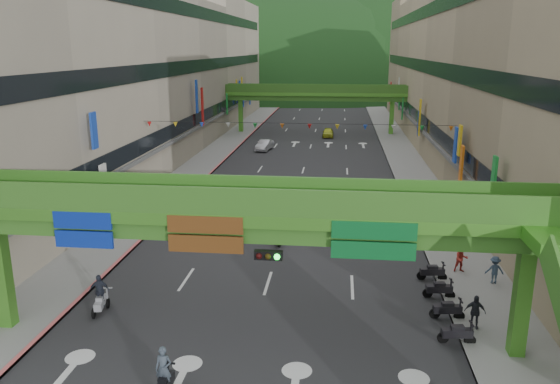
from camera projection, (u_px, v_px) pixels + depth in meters
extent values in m
cube|color=#28282B|center=(309.00, 152.00, 65.79)|extent=(18.00, 140.00, 0.02)
cube|color=gray|center=(219.00, 150.00, 66.93)|extent=(4.00, 140.00, 0.15)
cube|color=gray|center=(402.00, 154.00, 64.61)|extent=(4.00, 140.00, 0.15)
cube|color=#CC5959|center=(235.00, 150.00, 66.73)|extent=(0.20, 140.00, 0.18)
cube|color=gray|center=(385.00, 153.00, 64.81)|extent=(0.20, 140.00, 0.18)
cube|color=#9E937F|center=(152.00, 71.00, 65.35)|extent=(12.00, 95.00, 19.00)
cube|color=black|center=(203.00, 116.00, 66.08)|extent=(0.08, 90.25, 1.40)
cube|color=black|center=(201.00, 65.00, 64.53)|extent=(0.08, 90.25, 1.40)
cube|color=black|center=(199.00, 12.00, 62.99)|extent=(0.08, 90.25, 1.40)
cube|color=gray|center=(479.00, 73.00, 61.35)|extent=(12.00, 95.00, 19.00)
cube|color=black|center=(421.00, 119.00, 63.35)|extent=(0.08, 90.25, 1.40)
cube|color=black|center=(424.00, 66.00, 61.81)|extent=(0.08, 90.25, 1.40)
cube|color=black|center=(428.00, 11.00, 60.27)|extent=(0.08, 90.25, 1.40)
cube|color=#4C9E2D|center=(248.00, 214.00, 22.05)|extent=(28.00, 2.20, 0.50)
cube|color=#387223|center=(248.00, 228.00, 22.20)|extent=(28.00, 1.76, 0.70)
cube|color=#4C9E2D|center=(3.00, 278.00, 24.06)|extent=(0.60, 0.60, 4.80)
cube|color=#4C9E2D|center=(521.00, 303.00, 21.75)|extent=(0.60, 0.60, 4.80)
cube|color=#387223|center=(243.00, 202.00, 20.84)|extent=(28.00, 0.12, 1.10)
cube|color=#387223|center=(252.00, 188.00, 22.84)|extent=(28.00, 0.12, 1.10)
cube|color=navy|center=(83.00, 231.00, 21.85)|extent=(2.40, 0.12, 1.50)
cube|color=#593314|center=(206.00, 236.00, 21.32)|extent=(3.00, 0.12, 1.50)
cube|color=#0C5926|center=(374.00, 242.00, 20.64)|extent=(3.20, 0.12, 1.50)
cube|color=black|center=(268.00, 255.00, 21.08)|extent=(1.10, 0.28, 0.35)
cube|color=#4C9E2D|center=(315.00, 94.00, 78.72)|extent=(28.00, 2.20, 0.50)
cube|color=#387223|center=(315.00, 98.00, 78.88)|extent=(28.00, 1.76, 0.70)
cube|color=#4C9E2D|center=(241.00, 116.00, 80.74)|extent=(0.60, 0.60, 4.80)
cube|color=#4C9E2D|center=(391.00, 118.00, 78.43)|extent=(0.60, 0.60, 4.80)
cube|color=#387223|center=(315.00, 89.00, 77.52)|extent=(28.00, 0.12, 1.10)
cube|color=#387223|center=(316.00, 88.00, 79.52)|extent=(28.00, 0.12, 1.10)
ellipsoid|color=#1C4419|center=(282.00, 87.00, 173.04)|extent=(168.00, 140.00, 112.00)
ellipsoid|color=#1C4419|center=(403.00, 84.00, 188.05)|extent=(208.00, 176.00, 128.00)
cylinder|color=black|center=(296.00, 123.00, 44.99)|extent=(26.00, 0.03, 0.03)
cone|color=red|center=(149.00, 124.00, 46.37)|extent=(0.36, 0.36, 0.40)
cone|color=gold|center=(175.00, 124.00, 46.13)|extent=(0.36, 0.36, 0.40)
cone|color=#193FB2|center=(202.00, 125.00, 45.89)|extent=(0.36, 0.36, 0.40)
cone|color=silver|center=(228.00, 125.00, 45.65)|extent=(0.36, 0.36, 0.40)
cone|color=#198C33|center=(255.00, 126.00, 45.41)|extent=(0.36, 0.36, 0.40)
cone|color=orange|center=(282.00, 126.00, 45.17)|extent=(0.36, 0.36, 0.40)
cone|color=red|center=(310.00, 127.00, 44.93)|extent=(0.36, 0.36, 0.40)
cone|color=gold|center=(337.00, 127.00, 44.69)|extent=(0.36, 0.36, 0.40)
cone|color=#193FB2|center=(365.00, 127.00, 44.45)|extent=(0.36, 0.36, 0.40)
cone|color=silver|center=(393.00, 128.00, 44.21)|extent=(0.36, 0.36, 0.40)
cone|color=#198C33|center=(422.00, 128.00, 43.97)|extent=(0.36, 0.36, 0.40)
cone|color=orange|center=(451.00, 129.00, 43.73)|extent=(0.36, 0.36, 0.40)
cube|color=black|center=(164.00, 384.00, 19.63)|extent=(0.39, 1.31, 0.35)
cube|color=black|center=(164.00, 378.00, 19.56)|extent=(0.32, 0.56, 0.18)
cube|color=black|center=(168.00, 363.00, 20.03)|extent=(0.55, 0.08, 0.06)
cylinder|color=black|center=(169.00, 382.00, 20.23)|extent=(0.12, 0.50, 0.50)
imported|color=#39434F|center=(164.00, 369.00, 19.46)|extent=(0.62, 0.42, 1.65)
cube|color=black|center=(279.00, 236.00, 34.96)|extent=(0.63, 1.35, 0.35)
cube|color=black|center=(279.00, 233.00, 34.89)|extent=(0.42, 0.60, 0.18)
cube|color=black|center=(278.00, 226.00, 35.36)|extent=(0.55, 0.18, 0.06)
cylinder|color=black|center=(278.00, 238.00, 35.56)|extent=(0.21, 0.51, 0.50)
cylinder|color=black|center=(280.00, 244.00, 34.51)|extent=(0.21, 0.51, 0.50)
imported|color=maroon|center=(279.00, 227.00, 34.79)|extent=(0.95, 0.81, 1.69)
cube|color=gray|center=(100.00, 302.00, 25.89)|extent=(0.61, 1.34, 0.35)
cube|color=gray|center=(100.00, 298.00, 25.82)|extent=(0.41, 0.60, 0.18)
cube|color=gray|center=(107.00, 288.00, 26.26)|extent=(0.55, 0.17, 0.06)
cylinder|color=black|center=(108.00, 303.00, 26.47)|extent=(0.20, 0.51, 0.50)
cylinder|color=black|center=(94.00, 313.00, 25.46)|extent=(0.20, 0.51, 0.50)
imported|color=#262B39|center=(99.00, 291.00, 25.73)|extent=(1.00, 0.58, 1.61)
cube|color=maroon|center=(245.00, 195.00, 44.73)|extent=(0.46, 1.32, 0.35)
cube|color=maroon|center=(245.00, 192.00, 44.67)|extent=(0.35, 0.57, 0.18)
cube|color=maroon|center=(245.00, 187.00, 45.13)|extent=(0.55, 0.11, 0.06)
cylinder|color=black|center=(245.00, 197.00, 45.34)|extent=(0.14, 0.51, 0.50)
cylinder|color=black|center=(244.00, 200.00, 44.28)|extent=(0.14, 0.51, 0.50)
imported|color=#45464D|center=(244.00, 187.00, 44.56)|extent=(0.89, 0.62, 1.74)
cube|color=black|center=(457.00, 333.00, 23.13)|extent=(1.33, 0.49, 0.35)
cube|color=black|center=(457.00, 328.00, 23.06)|extent=(0.58, 0.36, 0.18)
cube|color=black|center=(472.00, 324.00, 22.88)|extent=(0.12, 0.55, 0.06)
cylinder|color=black|center=(470.00, 341.00, 23.09)|extent=(0.51, 0.16, 0.50)
cylinder|color=black|center=(443.00, 338.00, 23.32)|extent=(0.51, 0.16, 0.50)
cube|color=black|center=(447.00, 309.00, 25.24)|extent=(1.33, 0.49, 0.35)
cube|color=black|center=(448.00, 304.00, 25.18)|extent=(0.58, 0.36, 0.18)
cube|color=black|center=(461.00, 300.00, 25.00)|extent=(0.12, 0.55, 0.06)
cylinder|color=black|center=(459.00, 316.00, 25.20)|extent=(0.51, 0.16, 0.50)
cylinder|color=black|center=(435.00, 314.00, 25.44)|extent=(0.51, 0.16, 0.50)
cube|color=black|center=(439.00, 289.00, 27.35)|extent=(1.33, 0.49, 0.35)
cube|color=black|center=(440.00, 284.00, 27.29)|extent=(0.58, 0.36, 0.18)
cube|color=black|center=(451.00, 281.00, 27.11)|extent=(0.12, 0.55, 0.06)
cylinder|color=black|center=(450.00, 295.00, 27.31)|extent=(0.51, 0.16, 0.50)
cylinder|color=black|center=(427.00, 293.00, 27.55)|extent=(0.51, 0.16, 0.50)
cube|color=black|center=(432.00, 271.00, 29.47)|extent=(1.33, 0.49, 0.35)
cube|color=black|center=(432.00, 267.00, 29.40)|extent=(0.58, 0.36, 0.18)
cube|color=black|center=(443.00, 264.00, 29.22)|extent=(0.12, 0.55, 0.06)
cylinder|color=black|center=(442.00, 277.00, 29.43)|extent=(0.51, 0.16, 0.50)
cylinder|color=black|center=(421.00, 276.00, 29.66)|extent=(0.51, 0.16, 0.50)
imported|color=#BBBBC3|center=(265.00, 145.00, 66.91)|extent=(1.97, 4.06, 1.28)
imported|color=gold|center=(328.00, 133.00, 76.80)|extent=(1.53, 3.76, 1.28)
imported|color=#B02D24|center=(461.00, 261.00, 30.31)|extent=(0.80, 0.66, 1.53)
imported|color=black|center=(475.00, 315.00, 24.21)|extent=(0.95, 0.48, 1.56)
imported|color=#2D3D51|center=(494.00, 272.00, 28.83)|extent=(0.71, 0.46, 1.50)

